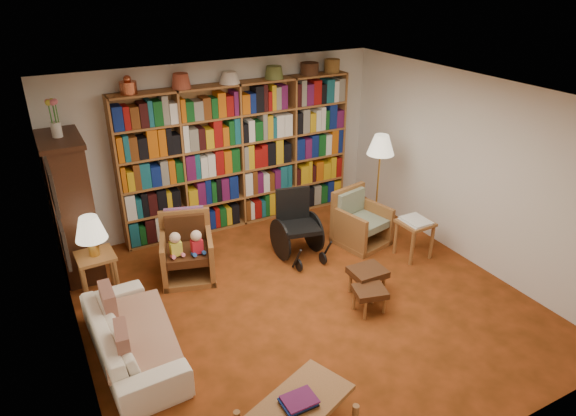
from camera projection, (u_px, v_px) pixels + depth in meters
floor at (304, 301)px, 6.26m from camera, size 5.00×5.00×0.00m
ceiling at (307, 97)px, 5.19m from camera, size 5.00×5.00×0.00m
wall_back at (223, 145)px, 7.72m from camera, size 5.00×0.00×5.00m
wall_front at (476, 339)px, 3.74m from camera, size 5.00×0.00×5.00m
wall_left at (67, 264)px, 4.66m from camera, size 0.00×5.00×5.00m
wall_right at (469, 170)px, 6.79m from camera, size 0.00×5.00×5.00m
bookshelf at (240, 152)px, 7.70m from camera, size 3.60×0.30×2.42m
curio_cabinet at (72, 206)px, 6.49m from camera, size 0.50×0.95×2.40m
framed_pictures at (58, 214)px, 4.75m from camera, size 0.03×0.52×0.97m
sofa at (132, 336)px, 5.28m from camera, size 1.78×0.76×0.51m
sofa_throw at (136, 331)px, 5.28m from camera, size 0.78×1.35×0.04m
cushion_left at (109, 306)px, 5.41m from camera, size 0.13×0.40×0.39m
cushion_right at (123, 346)px, 4.86m from camera, size 0.16×0.39×0.37m
side_table_lamp at (97, 265)px, 6.18m from camera, size 0.45×0.45×0.58m
table_lamp at (90, 229)px, 5.97m from camera, size 0.37×0.37×0.50m
armchair_leather at (185, 251)px, 6.67m from camera, size 0.85×0.86×0.84m
armchair_sage at (358, 222)px, 7.49m from camera, size 0.79×0.80×0.80m
wheelchair at (297, 227)px, 7.08m from camera, size 0.57×0.78×0.97m
floor_lamp at (381, 149)px, 7.42m from camera, size 0.40×0.40×1.51m
side_table_papers at (415, 228)px, 7.05m from camera, size 0.44×0.44×0.57m
footstool_a at (368, 274)px, 6.27m from camera, size 0.43×0.37×0.36m
footstool_b at (370, 293)px, 5.97m from camera, size 0.44×0.40×0.31m
coffee_table at (297, 409)px, 4.33m from camera, size 1.13×0.84×0.43m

